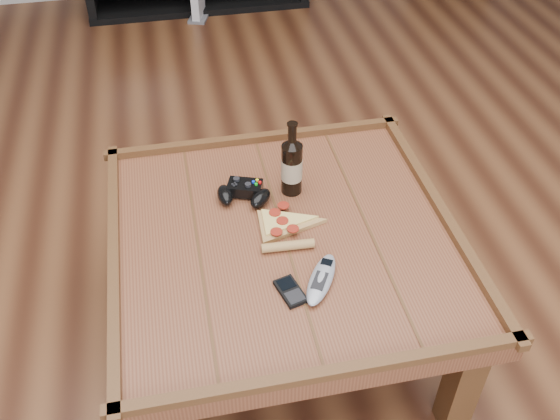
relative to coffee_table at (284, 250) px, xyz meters
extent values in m
plane|color=#402012|center=(0.00, 0.00, -0.39)|extent=(6.00, 6.00, 0.00)
cube|color=#5E2E1B|center=(0.00, 0.00, 0.03)|extent=(1.00, 1.00, 0.06)
cube|color=#442612|center=(0.42, -0.42, -0.20)|extent=(0.08, 0.08, 0.39)
cube|color=#442612|center=(-0.42, 0.42, -0.20)|extent=(0.08, 0.08, 0.39)
cube|color=#442612|center=(0.42, 0.42, -0.20)|extent=(0.08, 0.08, 0.39)
cube|color=#442612|center=(0.00, 0.48, 0.07)|extent=(1.03, 0.03, 0.03)
cube|color=#442612|center=(0.00, -0.48, 0.07)|extent=(1.03, 0.03, 0.03)
cube|color=#442612|center=(0.48, 0.00, 0.07)|extent=(0.03, 1.03, 0.03)
cube|color=#442612|center=(-0.48, 0.00, 0.07)|extent=(0.03, 1.03, 0.03)
cube|color=black|center=(0.00, 2.75, -0.37)|extent=(1.40, 0.45, 0.04)
cylinder|color=black|center=(0.06, 0.20, 0.15)|extent=(0.06, 0.06, 0.17)
cone|color=black|center=(0.06, 0.20, 0.25)|extent=(0.06, 0.06, 0.03)
cylinder|color=black|center=(0.06, 0.20, 0.28)|extent=(0.03, 0.03, 0.06)
cylinder|color=black|center=(0.06, 0.20, 0.31)|extent=(0.03, 0.03, 0.01)
cylinder|color=tan|center=(0.06, 0.20, 0.15)|extent=(0.07, 0.07, 0.07)
cube|color=black|center=(-0.08, 0.21, 0.08)|extent=(0.12, 0.10, 0.04)
ellipsoid|color=black|center=(-0.15, 0.19, 0.08)|extent=(0.05, 0.09, 0.04)
ellipsoid|color=black|center=(-0.04, 0.15, 0.08)|extent=(0.09, 0.10, 0.04)
cylinder|color=black|center=(-0.10, 0.23, 0.11)|extent=(0.02, 0.02, 0.01)
cylinder|color=black|center=(-0.07, 0.19, 0.11)|extent=(0.02, 0.02, 0.01)
cylinder|color=yellow|center=(-0.04, 0.21, 0.10)|extent=(0.01, 0.01, 0.01)
cylinder|color=red|center=(-0.04, 0.20, 0.10)|extent=(0.01, 0.01, 0.01)
cylinder|color=#0C33CC|center=(-0.05, 0.21, 0.10)|extent=(0.01, 0.01, 0.01)
cylinder|color=#0C9919|center=(-0.05, 0.19, 0.10)|extent=(0.01, 0.01, 0.01)
cylinder|color=tan|center=(0.00, -0.06, 0.07)|extent=(0.15, 0.03, 0.03)
cylinder|color=#A62015|center=(-0.02, 0.00, 0.08)|extent=(0.04, 0.04, 0.00)
cylinder|color=#A62015|center=(0.03, 0.00, 0.08)|extent=(0.04, 0.04, 0.00)
cylinder|color=#A62015|center=(0.00, 0.04, 0.08)|extent=(0.04, 0.04, 0.00)
cylinder|color=#A62015|center=(-0.01, 0.08, 0.08)|extent=(0.04, 0.04, 0.00)
cylinder|color=#A62015|center=(0.02, 0.11, 0.08)|extent=(0.04, 0.04, 0.00)
cube|color=black|center=(-0.03, -0.22, 0.07)|extent=(0.08, 0.11, 0.01)
cube|color=black|center=(-0.04, -0.19, 0.07)|extent=(0.05, 0.05, 0.00)
cube|color=black|center=(-0.02, -0.24, 0.07)|extent=(0.05, 0.05, 0.00)
ellipsoid|color=#9498A0|center=(0.06, -0.20, 0.07)|extent=(0.15, 0.20, 0.03)
cube|color=black|center=(0.09, -0.15, 0.08)|extent=(0.04, 0.04, 0.00)
cube|color=black|center=(0.05, -0.21, 0.08)|extent=(0.06, 0.07, 0.00)
cube|color=slate|center=(-0.02, 2.52, -0.38)|extent=(0.16, 0.22, 0.02)
camera|label=1|loc=(-0.27, -1.28, 1.32)|focal=40.00mm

